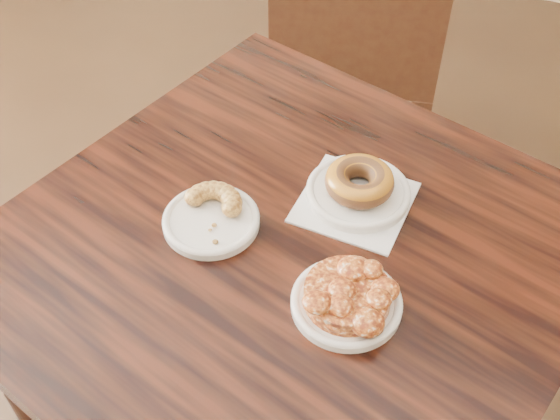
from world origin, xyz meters
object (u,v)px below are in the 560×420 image
at_px(cafe_table, 289,376).
at_px(glazed_donut, 359,181).
at_px(apple_fritter, 348,292).
at_px(cruller_fragment, 210,212).
at_px(chair_far, 357,56).

distance_m(cafe_table, glazed_donut, 0.44).
bearing_deg(cafe_table, apple_fritter, -16.86).
bearing_deg(cafe_table, cruller_fragment, -162.11).
distance_m(cafe_table, cruller_fragment, 0.42).
bearing_deg(cafe_table, chair_far, 116.72).
relative_size(cafe_table, cruller_fragment, 7.72).
relative_size(chair_far, cruller_fragment, 8.59).
height_order(cafe_table, cruller_fragment, cruller_fragment).
xyz_separation_m(cafe_table, chair_far, (-0.16, 0.93, 0.08)).
distance_m(glazed_donut, apple_fritter, 0.21).
height_order(chair_far, glazed_donut, chair_far).
xyz_separation_m(cafe_table, apple_fritter, (0.11, -0.07, 0.41)).
bearing_deg(chair_far, glazed_donut, 93.78).
bearing_deg(cruller_fragment, cafe_table, 1.12).
height_order(cafe_table, glazed_donut, glazed_donut).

